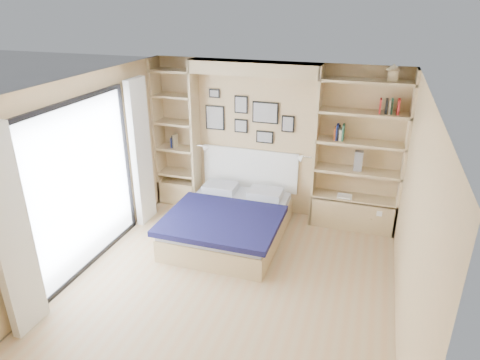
% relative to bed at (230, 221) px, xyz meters
% --- Properties ---
extents(ground, '(4.50, 4.50, 0.00)m').
position_rel_bed_xyz_m(ground, '(0.39, -1.18, -0.27)').
color(ground, tan).
rests_on(ground, ground).
extents(room_shell, '(4.50, 4.50, 4.50)m').
position_rel_bed_xyz_m(room_shell, '(0.01, 0.34, 0.81)').
color(room_shell, tan).
rests_on(room_shell, ground).
extents(bed, '(1.63, 2.07, 1.07)m').
position_rel_bed_xyz_m(bed, '(0.00, 0.00, 0.00)').
color(bed, '#D5B880').
rests_on(bed, ground).
extents(photo_gallery, '(1.48, 0.02, 0.82)m').
position_rel_bed_xyz_m(photo_gallery, '(-0.06, 1.04, 1.34)').
color(photo_gallery, black).
rests_on(photo_gallery, ground).
extents(reading_lamps, '(1.92, 0.12, 0.15)m').
position_rel_bed_xyz_m(reading_lamps, '(0.09, 0.82, 0.83)').
color(reading_lamps, silver).
rests_on(reading_lamps, ground).
extents(shelf_decor, '(3.54, 0.23, 2.03)m').
position_rel_bed_xyz_m(shelf_decor, '(1.46, 0.89, 1.41)').
color(shelf_decor, '#AC4819').
rests_on(shelf_decor, ground).
extents(deck, '(3.20, 4.00, 0.05)m').
position_rel_bed_xyz_m(deck, '(-3.21, -1.18, -0.27)').
color(deck, '#706353').
rests_on(deck, ground).
extents(deck_chair, '(0.47, 0.76, 0.75)m').
position_rel_bed_xyz_m(deck_chair, '(-3.03, -0.94, 0.09)').
color(deck_chair, tan).
rests_on(deck_chair, ground).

